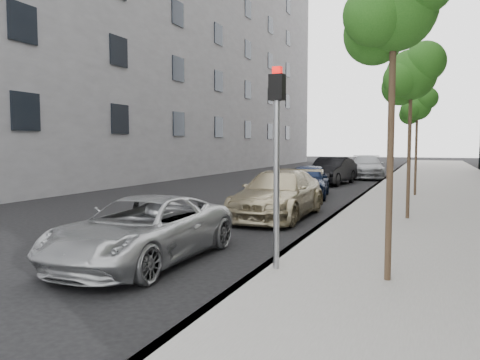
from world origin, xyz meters
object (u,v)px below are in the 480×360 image
Objects in this scene: tree_near at (396,8)px; sedan_rear at (367,167)px; signal_pole at (277,145)px; minivan at (143,230)px; suv at (279,194)px; tree_far at (418,107)px; tree_mid at (412,75)px; sedan_black at (332,171)px; sedan_blue at (308,180)px.

tree_near is 24.47m from sedan_rear.
signal_pole reaches higher than sedan_rear.
suv reaches higher than minivan.
signal_pole is at bearing 0.07° from minivan.
signal_pole is at bearing -97.93° from tree_far.
tree_mid is 7.04m from signal_pole.
tree_near is 1.06× the size of sedan_black.
tree_far is at bearing 61.79° from suv.
tree_far is at bearing 87.97° from signal_pole.
minivan is at bearing -124.33° from tree_mid.
tree_mid reaches higher than sedan_black.
tree_far is 7.72m from sedan_black.
suv is 5.75m from sedan_blue.
sedan_blue is at bearing 89.14° from minivan.
tree_mid is at bearing -60.55° from sedan_blue.
tree_mid is 8.64m from minivan.
tree_mid is at bearing 90.00° from tree_near.
signal_pole reaches higher than minivan.
minivan is at bearing -82.61° from sedan_black.
tree_far is 5.34m from sedan_blue.
sedan_blue is (-2.41, 11.87, -1.51)m from signal_pole.
sedan_black is (-4.53, 18.50, -3.45)m from tree_near.
suv is 17.87m from sedan_rear.
sedan_blue is 0.89× the size of sedan_black.
sedan_blue is 6.66m from sedan_black.
tree_far is 13.23m from signal_pole.
tree_far reaches higher than minivan.
sedan_blue is (-4.23, -1.15, -3.04)m from tree_far.
sedan_black is 0.89× the size of sedan_rear.
tree_near reaches higher than sedan_blue.
suv is (-3.71, 6.13, -3.50)m from tree_near.
tree_near reaches higher than tree_mid.
sedan_blue is 12.17m from sedan_rear.
signal_pole is (-1.81, -13.02, -1.53)m from tree_far.
tree_near is at bearing -58.63° from suv.
tree_far is 0.84× the size of sedan_rear.
sedan_black is at bearing 129.43° from tree_far.
suv is at bearing 113.06° from signal_pole.
tree_far is at bearing 71.33° from minivan.
tree_near is 7.97m from suv.
tree_far is 14.11m from minivan.
tree_far is (-0.00, 13.00, -0.47)m from tree_near.
sedan_black reaches higher than minivan.
signal_pole reaches higher than suv.
sedan_black is at bearing 90.44° from minivan.
sedan_blue is (-0.52, 5.73, -0.01)m from suv.
sedan_blue is at bearing 109.64° from tree_near.
signal_pole is 0.72× the size of sedan_black.
tree_mid reaches higher than suv.
sedan_blue is at bearing -102.29° from sedan_rear.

